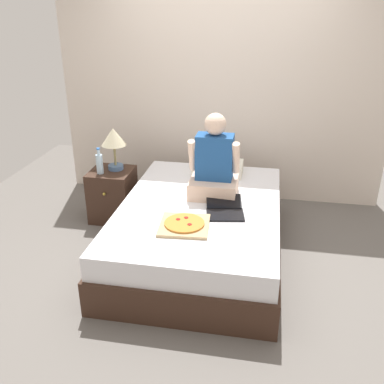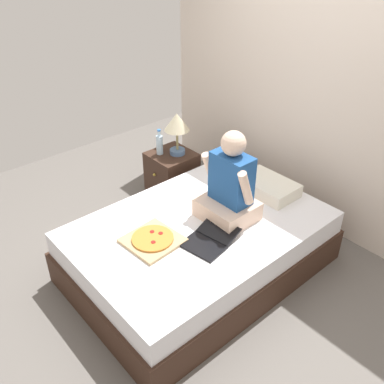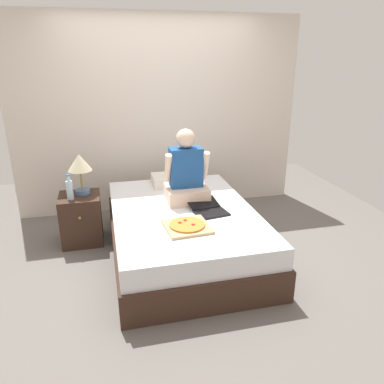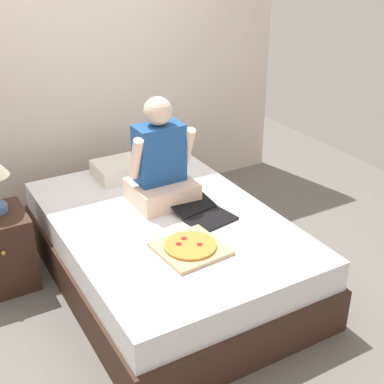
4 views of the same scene
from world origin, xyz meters
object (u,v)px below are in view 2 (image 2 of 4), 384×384
at_px(person_seated, 230,188).
at_px(laptop, 208,241).
at_px(bed, 199,247).
at_px(pizza_box, 153,240).
at_px(lamp_on_left_nightstand, 177,125).
at_px(water_bottle, 160,144).
at_px(nightstand_left, 172,176).

bearing_deg(person_seated, laptop, -68.11).
distance_m(bed, pizza_box, 0.53).
distance_m(lamp_on_left_nightstand, water_bottle, 0.28).
bearing_deg(person_seated, bed, -110.32).
bearing_deg(lamp_on_left_nightstand, water_bottle, -130.60).
distance_m(laptop, pizza_box, 0.43).
bearing_deg(pizza_box, lamp_on_left_nightstand, 132.63).
xyz_separation_m(person_seated, pizza_box, (-0.15, -0.69, -0.27)).
height_order(person_seated, laptop, person_seated).
relative_size(bed, nightstand_left, 3.85).
distance_m(lamp_on_left_nightstand, person_seated, 1.16).
relative_size(nightstand_left, pizza_box, 1.29).
bearing_deg(lamp_on_left_nightstand, person_seated, -17.63).
bearing_deg(bed, pizza_box, -97.44).
bearing_deg(nightstand_left, bed, -27.31).
bearing_deg(nightstand_left, pizza_box, -44.77).
distance_m(lamp_on_left_nightstand, laptop, 1.48).
xyz_separation_m(water_bottle, person_seated, (1.22, -0.21, 0.13)).
relative_size(nightstand_left, laptop, 1.20).
height_order(bed, pizza_box, pizza_box).
bearing_deg(water_bottle, pizza_box, -39.84).
relative_size(lamp_on_left_nightstand, person_seated, 0.58).
bearing_deg(bed, water_bottle, 158.19).
bearing_deg(nightstand_left, person_seated, -14.72).
height_order(nightstand_left, pizza_box, pizza_box).
xyz_separation_m(person_seated, laptop, (0.15, -0.37, -0.27)).
bearing_deg(laptop, water_bottle, 157.09).
distance_m(bed, lamp_on_left_nightstand, 1.33).
distance_m(nightstand_left, water_bottle, 0.41).
bearing_deg(nightstand_left, laptop, -27.41).
bearing_deg(pizza_box, water_bottle, 140.16).
bearing_deg(laptop, bed, 152.13).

